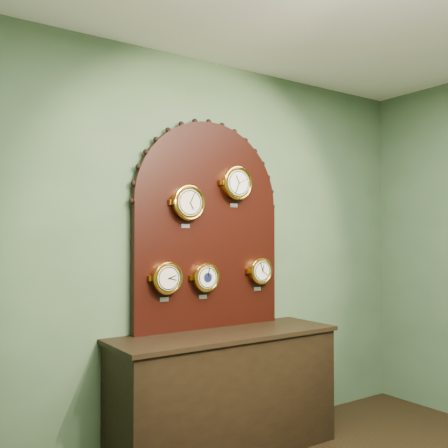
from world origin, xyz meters
TOP-DOWN VIEW (x-y plane):
  - wall_back at (0.00, 2.50)m, footprint 4.00×0.00m
  - shop_counter at (0.00, 2.23)m, footprint 1.60×0.50m
  - display_board at (0.00, 2.45)m, footprint 1.26×0.06m
  - roman_clock at (-0.21, 2.38)m, footprint 0.25×0.08m
  - arabic_clock at (0.20, 2.38)m, footprint 0.26×0.08m
  - hygrometer at (-0.38, 2.38)m, footprint 0.22×0.08m
  - barometer at (-0.07, 2.38)m, footprint 0.21×0.08m
  - tide_clock at (0.42, 2.38)m, footprint 0.20×0.08m

SIDE VIEW (x-z plane):
  - shop_counter at x=0.00m, z-range 0.00..0.80m
  - barometer at x=-0.07m, z-range 1.07..1.33m
  - hygrometer at x=-0.38m, z-range 1.07..1.35m
  - tide_clock at x=0.42m, z-range 1.10..1.36m
  - wall_back at x=0.00m, z-range -0.60..3.40m
  - display_board at x=0.00m, z-range 0.86..2.39m
  - roman_clock at x=-0.21m, z-range 1.58..1.88m
  - arabic_clock at x=0.20m, z-range 1.74..2.04m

